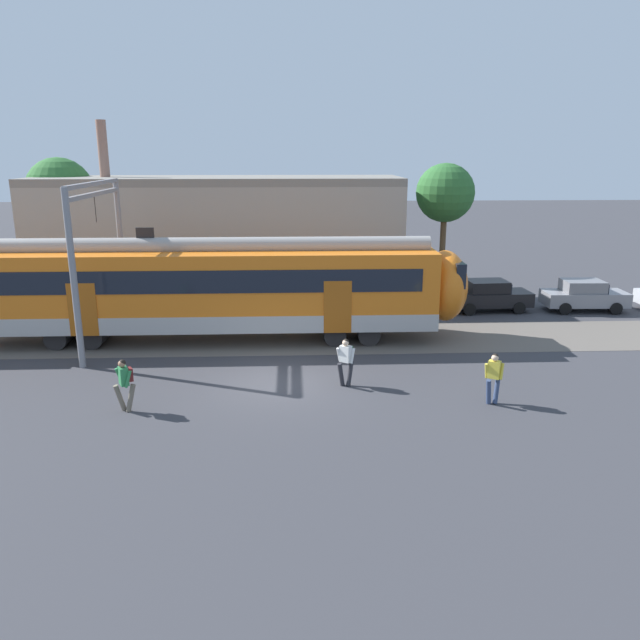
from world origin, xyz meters
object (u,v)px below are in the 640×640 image
at_px(parked_car_grey, 584,295).
at_px(parked_car_black, 489,295).
at_px(pedestrian_yellow, 494,374).
at_px(pedestrian_green, 125,381).
at_px(pedestrian_white, 346,358).
at_px(commuter_train, 4,290).

bearing_deg(parked_car_grey, parked_car_black, 177.73).
bearing_deg(pedestrian_yellow, parked_car_black, 73.53).
relative_size(pedestrian_green, pedestrian_yellow, 1.00).
distance_m(pedestrian_yellow, parked_car_grey, 14.08).
distance_m(pedestrian_yellow, parked_car_black, 12.15).
bearing_deg(pedestrian_green, parked_car_grey, 30.60).
bearing_deg(pedestrian_white, parked_car_black, 51.33).
xyz_separation_m(commuter_train, pedestrian_green, (6.60, -7.33, -1.26)).
bearing_deg(parked_car_black, pedestrian_white, -128.67).
height_order(pedestrian_green, pedestrian_yellow, same).
relative_size(pedestrian_green, pedestrian_white, 1.00).
bearing_deg(pedestrian_green, pedestrian_yellow, 0.44).
xyz_separation_m(pedestrian_green, pedestrian_white, (6.87, 1.84, 0.00)).
bearing_deg(pedestrian_green, parked_car_black, 38.43).
xyz_separation_m(commuter_train, pedestrian_white, (13.47, -5.49, -1.26)).
bearing_deg(parked_car_grey, pedestrian_yellow, -125.50).
height_order(commuter_train, parked_car_grey, commuter_train).
relative_size(commuter_train, pedestrian_green, 22.83).
relative_size(commuter_train, parked_car_grey, 9.40).
bearing_deg(commuter_train, parked_car_black, 11.65).
bearing_deg(parked_car_black, parked_car_grey, -2.27).
distance_m(pedestrian_green, parked_car_black, 18.88).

